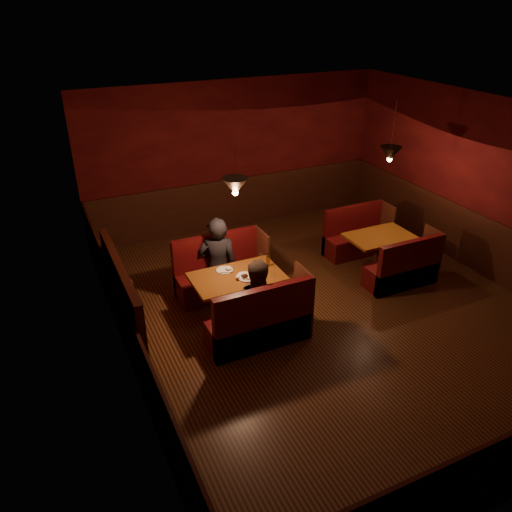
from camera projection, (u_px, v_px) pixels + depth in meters
name	position (u px, v px, depth m)	size (l,w,h in m)	color
room	(313.00, 250.00, 7.06)	(6.02, 7.02, 2.92)	black
main_table	(238.00, 285.00, 7.21)	(1.30, 0.79, 0.91)	brown
main_bench_far	(221.00, 275.00, 7.91)	(1.43, 0.51, 0.98)	black
main_bench_near	(261.00, 325.00, 6.73)	(1.43, 0.51, 0.98)	black
second_table	(379.00, 244.00, 8.54)	(1.12, 0.71, 0.63)	brown
second_bench_far	(356.00, 238.00, 9.17)	(1.23, 0.46, 0.88)	black
second_bench_near	(404.00, 271.00, 8.10)	(1.23, 0.46, 0.88)	black
diner_a	(217.00, 247.00, 7.61)	(0.61, 0.40, 1.68)	black
diner_b	(261.00, 290.00, 6.67)	(0.74, 0.58, 1.53)	#3F3027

